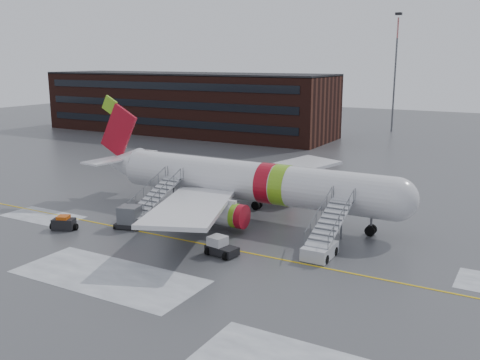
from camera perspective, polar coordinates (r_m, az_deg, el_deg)
The scene contains 9 objects.
ground at distance 43.80m, azimuth 1.07°, elevation -7.30°, with size 260.00×260.00×0.00m, color #494C4F.
airliner at distance 52.18m, azimuth 0.17°, elevation -0.09°, with size 35.03×32.97×11.18m.
airstair_fwd at distance 42.65m, azimuth 8.88°, elevation -6.51°, with size 2.05×7.70×3.48m.
airstair_aft at distance 51.14m, azimuth -9.90°, elevation -3.27°, with size 2.05×7.70×3.48m.
pushback_tug at distance 42.28m, azimuth -2.10°, elevation -7.14°, with size 2.71×2.20×1.44m.
uld_container at distance 49.71m, azimuth -11.67°, elevation -3.96°, with size 2.86×2.38×2.03m.
baggage_tractor at distance 50.82m, azimuth -18.28°, elevation -4.45°, with size 2.65×1.83×1.30m.
terminal_building at distance 112.06m, azimuth -5.86°, elevation 8.19°, with size 62.00×16.11×12.30m.
light_mast_far_n at distance 117.49m, azimuth 16.26°, elevation 11.70°, with size 1.20×1.20×24.25m.
Camera 1 is at (19.52, -36.21, 15.04)m, focal length 40.00 mm.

